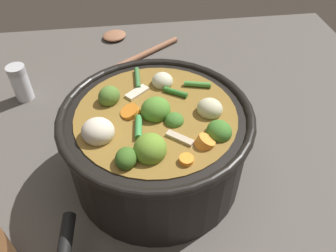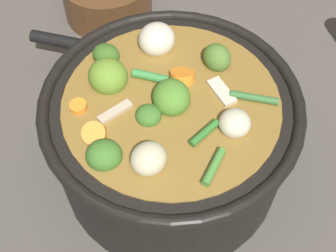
% 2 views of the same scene
% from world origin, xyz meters
% --- Properties ---
extents(ground_plane, '(1.10, 1.10, 0.00)m').
position_xyz_m(ground_plane, '(0.00, 0.00, 0.00)').
color(ground_plane, '#514C47').
extents(cooking_pot, '(0.29, 0.29, 0.16)m').
position_xyz_m(cooking_pot, '(0.00, 0.00, 0.07)').
color(cooking_pot, black).
rests_on(cooking_pot, ground_plane).
extents(wooden_spoon, '(0.21, 0.22, 0.02)m').
position_xyz_m(wooden_spoon, '(0.03, -0.43, 0.01)').
color(wooden_spoon, '#946043').
rests_on(wooden_spoon, ground_plane).
extents(salt_shaker, '(0.04, 0.04, 0.08)m').
position_xyz_m(salt_shaker, '(0.26, -0.24, 0.04)').
color(salt_shaker, silver).
rests_on(salt_shaker, ground_plane).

